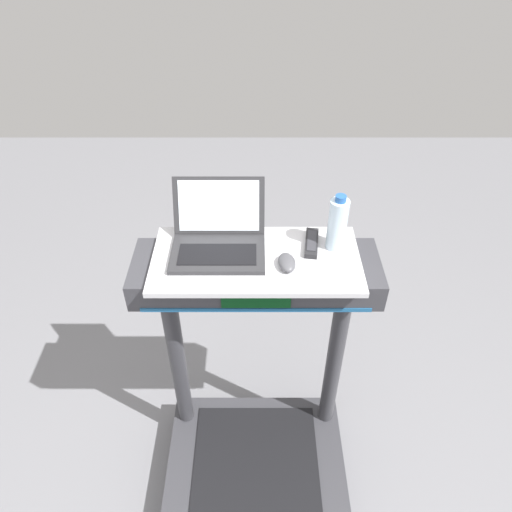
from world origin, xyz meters
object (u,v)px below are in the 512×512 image
at_px(computer_mouse, 287,262).
at_px(water_bottle, 337,224).
at_px(laptop, 218,238).
at_px(tv_remote, 311,243).

bearing_deg(computer_mouse, water_bottle, 24.76).
height_order(computer_mouse, water_bottle, water_bottle).
bearing_deg(laptop, tv_remote, 6.61).
height_order(laptop, tv_remote, laptop).
bearing_deg(water_bottle, computer_mouse, -148.77).
xyz_separation_m(laptop, tv_remote, (0.34, 0.01, -0.03)).
bearing_deg(tv_remote, laptop, -177.94).
distance_m(laptop, tv_remote, 0.34).
distance_m(laptop, computer_mouse, 0.27).
bearing_deg(laptop, water_bottle, 5.22).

